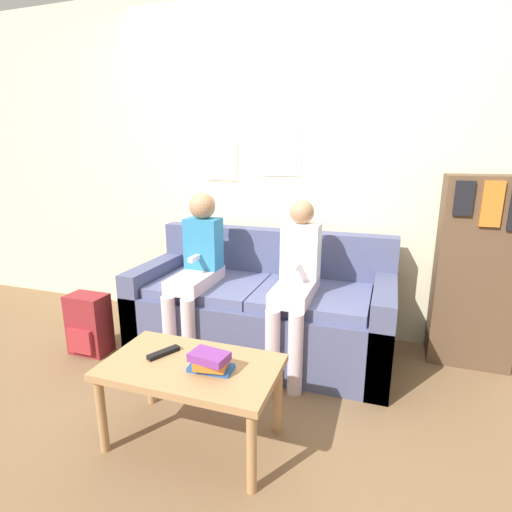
{
  "coord_description": "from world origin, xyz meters",
  "views": [
    {
      "loc": [
        0.82,
        -2.03,
        1.41
      ],
      "look_at": [
        0.0,
        0.38,
        0.74
      ],
      "focal_mm": 28.0,
      "sensor_mm": 36.0,
      "label": 1
    }
  ],
  "objects_px": {
    "coffee_table": "(191,374)",
    "person_right": "(296,280)",
    "couch": "(262,311)",
    "backpack": "(89,325)",
    "person_left": "(196,266)",
    "bookshelf": "(476,272)",
    "tv_remote": "(164,353)"
  },
  "relations": [
    {
      "from": "person_right",
      "to": "tv_remote",
      "type": "bearing_deg",
      "value": -121.16
    },
    {
      "from": "coffee_table",
      "to": "bookshelf",
      "type": "height_order",
      "value": "bookshelf"
    },
    {
      "from": "person_left",
      "to": "backpack",
      "type": "distance_m",
      "value": 0.89
    },
    {
      "from": "bookshelf",
      "to": "backpack",
      "type": "height_order",
      "value": "bookshelf"
    },
    {
      "from": "coffee_table",
      "to": "person_left",
      "type": "relative_size",
      "value": 0.74
    },
    {
      "from": "couch",
      "to": "person_left",
      "type": "height_order",
      "value": "person_left"
    },
    {
      "from": "coffee_table",
      "to": "tv_remote",
      "type": "bearing_deg",
      "value": 168.14
    },
    {
      "from": "coffee_table",
      "to": "person_left",
      "type": "xyz_separation_m",
      "value": [
        -0.39,
        0.84,
        0.28
      ]
    },
    {
      "from": "person_left",
      "to": "tv_remote",
      "type": "xyz_separation_m",
      "value": [
        0.22,
        -0.8,
        -0.21
      ]
    },
    {
      "from": "person_left",
      "to": "tv_remote",
      "type": "distance_m",
      "value": 0.86
    },
    {
      "from": "person_right",
      "to": "bookshelf",
      "type": "distance_m",
      "value": 1.21
    },
    {
      "from": "coffee_table",
      "to": "tv_remote",
      "type": "xyz_separation_m",
      "value": [
        -0.17,
        0.04,
        0.07
      ]
    },
    {
      "from": "coffee_table",
      "to": "person_right",
      "type": "height_order",
      "value": "person_right"
    },
    {
      "from": "person_left",
      "to": "backpack",
      "type": "height_order",
      "value": "person_left"
    },
    {
      "from": "couch",
      "to": "backpack",
      "type": "xyz_separation_m",
      "value": [
        -1.15,
        -0.45,
        -0.08
      ]
    },
    {
      "from": "couch",
      "to": "person_left",
      "type": "distance_m",
      "value": 0.58
    },
    {
      "from": "person_right",
      "to": "backpack",
      "type": "xyz_separation_m",
      "value": [
        -1.44,
        -0.25,
        -0.41
      ]
    },
    {
      "from": "backpack",
      "to": "coffee_table",
      "type": "bearing_deg",
      "value": -27.15
    },
    {
      "from": "bookshelf",
      "to": "tv_remote",
      "type": "bearing_deg",
      "value": -140.75
    },
    {
      "from": "person_left",
      "to": "bookshelf",
      "type": "xyz_separation_m",
      "value": [
        1.8,
        0.49,
        -0.01
      ]
    },
    {
      "from": "couch",
      "to": "backpack",
      "type": "height_order",
      "value": "couch"
    },
    {
      "from": "bookshelf",
      "to": "coffee_table",
      "type": "bearing_deg",
      "value": -136.74
    },
    {
      "from": "couch",
      "to": "coffee_table",
      "type": "height_order",
      "value": "couch"
    },
    {
      "from": "bookshelf",
      "to": "person_right",
      "type": "bearing_deg",
      "value": -155.68
    },
    {
      "from": "couch",
      "to": "tv_remote",
      "type": "bearing_deg",
      "value": -101.19
    },
    {
      "from": "bookshelf",
      "to": "backpack",
      "type": "relative_size",
      "value": 2.91
    },
    {
      "from": "bookshelf",
      "to": "couch",
      "type": "bearing_deg",
      "value": -167.62
    },
    {
      "from": "coffee_table",
      "to": "person_right",
      "type": "xyz_separation_m",
      "value": [
        0.31,
        0.83,
        0.25
      ]
    },
    {
      "from": "coffee_table",
      "to": "backpack",
      "type": "xyz_separation_m",
      "value": [
        -1.13,
        0.58,
        -0.16
      ]
    },
    {
      "from": "person_left",
      "to": "person_right",
      "type": "relative_size",
      "value": 1.02
    },
    {
      "from": "couch",
      "to": "tv_remote",
      "type": "height_order",
      "value": "couch"
    },
    {
      "from": "tv_remote",
      "to": "backpack",
      "type": "bearing_deg",
      "value": 177.98
    }
  ]
}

